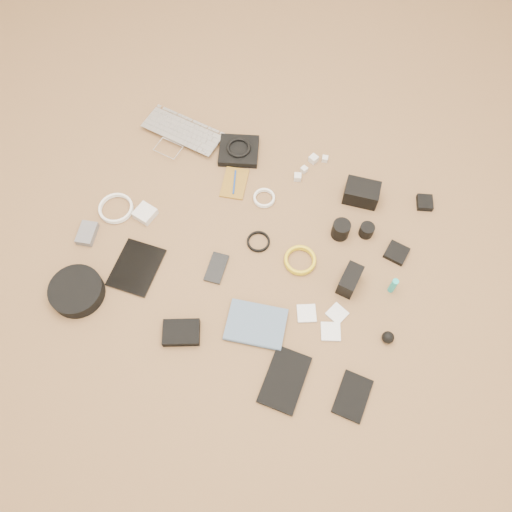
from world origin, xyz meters
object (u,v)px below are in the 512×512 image
(laptop, at_px, (177,140))
(paperback, at_px, (251,345))
(dslr_camera, at_px, (362,193))
(phone, at_px, (217,268))
(headphone_case, at_px, (77,291))
(tablet, at_px, (136,267))

(laptop, height_order, paperback, laptop)
(dslr_camera, bearing_deg, paperback, -110.23)
(laptop, height_order, phone, laptop)
(phone, relative_size, headphone_case, 0.63)
(laptop, relative_size, tablet, 1.68)
(laptop, xyz_separation_m, tablet, (0.12, -0.64, -0.01))
(dslr_camera, xyz_separation_m, tablet, (-0.75, -0.65, -0.04))
(tablet, relative_size, phone, 1.68)
(headphone_case, relative_size, paperback, 0.94)
(tablet, relative_size, headphone_case, 1.06)
(laptop, distance_m, dslr_camera, 0.87)
(laptop, bearing_deg, paperback, -41.56)
(dslr_camera, distance_m, paperback, 0.81)
(tablet, distance_m, headphone_case, 0.24)
(headphone_case, distance_m, paperback, 0.71)
(dslr_camera, bearing_deg, laptop, 174.42)
(laptop, relative_size, headphone_case, 1.79)
(dslr_camera, relative_size, paperback, 0.65)
(laptop, relative_size, paperback, 1.68)
(laptop, distance_m, headphone_case, 0.83)
(phone, bearing_deg, dslr_camera, 44.88)
(dslr_camera, height_order, phone, dslr_camera)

